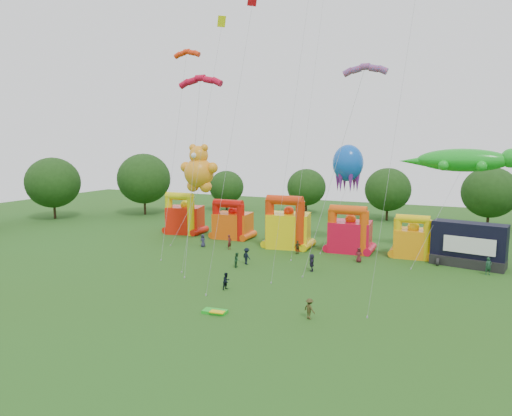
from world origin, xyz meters
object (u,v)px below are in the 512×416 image
at_px(teddy_bear_kite, 193,190).
at_px(spectator_0, 203,241).
at_px(bouncy_castle_0, 184,217).
at_px(stage_trailer, 469,245).
at_px(bouncy_castle_2, 288,227).
at_px(spectator_4, 298,247).
at_px(octopus_kite, 341,192).
at_px(gecko_kite, 443,205).

xyz_separation_m(teddy_bear_kite, spectator_0, (2.46, -1.66, -6.60)).
relative_size(bouncy_castle_0, stage_trailer, 0.79).
bearing_deg(bouncy_castle_2, bouncy_castle_0, 171.41).
xyz_separation_m(bouncy_castle_0, bouncy_castle_2, (18.26, -2.76, 0.24)).
distance_m(teddy_bear_kite, spectator_0, 7.23).
height_order(spectator_0, spectator_4, spectator_4).
height_order(teddy_bear_kite, octopus_kite, teddy_bear_kite).
height_order(octopus_kite, spectator_0, octopus_kite).
bearing_deg(teddy_bear_kite, octopus_kite, 18.71).
xyz_separation_m(gecko_kite, spectator_0, (-29.74, -5.29, -5.92)).
bearing_deg(teddy_bear_kite, bouncy_castle_0, 132.93).
height_order(teddy_bear_kite, spectator_0, teddy_bear_kite).
relative_size(bouncy_castle_2, teddy_bear_kite, 0.52).
xyz_separation_m(bouncy_castle_0, spectator_0, (7.64, -7.23, -1.62)).
bearing_deg(stage_trailer, octopus_kite, 165.42).
relative_size(teddy_bear_kite, octopus_kite, 1.01).
bearing_deg(spectator_4, spectator_0, -42.61).
xyz_separation_m(gecko_kite, octopus_kite, (-12.91, 2.91, 0.61)).
bearing_deg(stage_trailer, bouncy_castle_0, 175.51).
distance_m(bouncy_castle_2, stage_trailer, 22.13).
bearing_deg(spectator_4, stage_trailer, 138.66).
distance_m(stage_trailer, gecko_kite, 5.42).
xyz_separation_m(bouncy_castle_0, octopus_kite, (24.47, 0.97, 4.91)).
bearing_deg(spectator_0, teddy_bear_kite, 144.35).
bearing_deg(spectator_4, bouncy_castle_0, -64.53).
distance_m(gecko_kite, spectator_4, 18.11).
xyz_separation_m(bouncy_castle_0, gecko_kite, (37.38, -1.94, 4.30)).
height_order(bouncy_castle_2, teddy_bear_kite, teddy_bear_kite).
distance_m(octopus_kite, spectator_0, 19.83).
bearing_deg(gecko_kite, bouncy_castle_0, 177.03).
bearing_deg(gecko_kite, octopus_kite, 167.30).
bearing_deg(spectator_4, teddy_bear_kite, -49.73).
bearing_deg(bouncy_castle_0, stage_trailer, -4.49).
height_order(bouncy_castle_0, teddy_bear_kite, teddy_bear_kite).
bearing_deg(teddy_bear_kite, gecko_kite, 6.42).
xyz_separation_m(stage_trailer, spectator_0, (-32.74, -4.06, -1.58)).
bearing_deg(octopus_kite, spectator_0, -154.04).
distance_m(bouncy_castle_0, gecko_kite, 37.67).
height_order(octopus_kite, spectator_4, octopus_kite).
distance_m(teddy_bear_kite, octopus_kite, 20.37).
height_order(bouncy_castle_0, stage_trailer, bouncy_castle_0).
height_order(bouncy_castle_2, stage_trailer, bouncy_castle_2).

